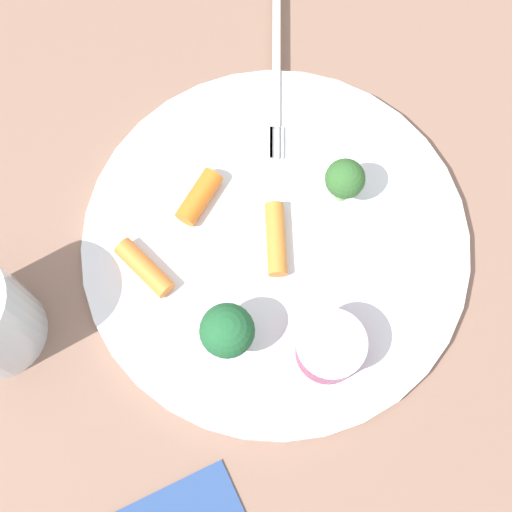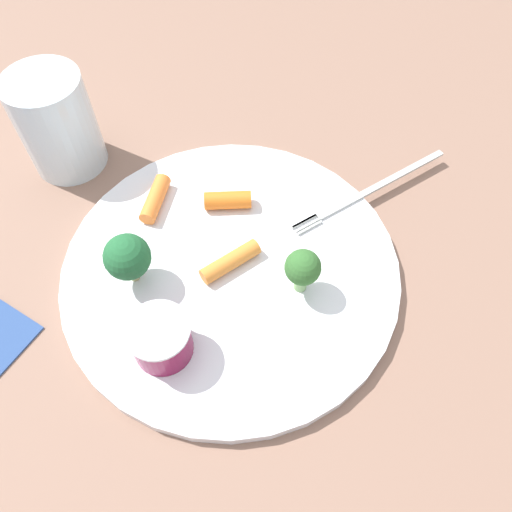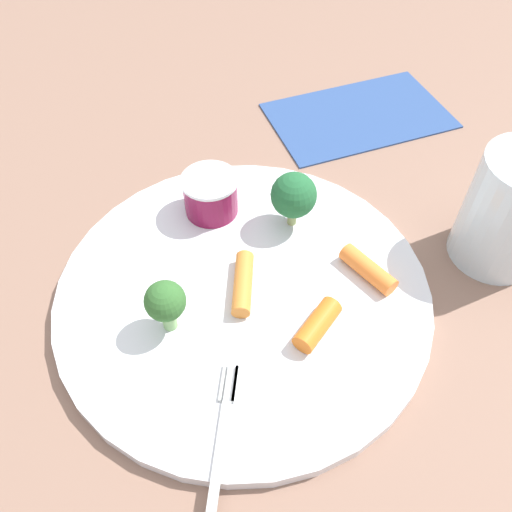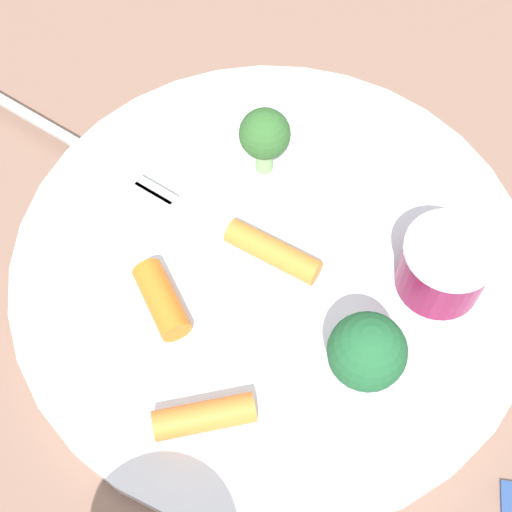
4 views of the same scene
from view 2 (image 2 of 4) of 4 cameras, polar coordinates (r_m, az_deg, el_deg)
The scene contains 10 objects.
ground_plane at distance 0.47m, azimuth -2.81°, elevation -1.89°, with size 2.40×2.40×0.00m, color #876553.
plate at distance 0.47m, azimuth -2.85°, elevation -1.51°, with size 0.31×0.31×0.01m, color white.
sauce_cup at distance 0.41m, azimuth -10.68°, elevation -9.17°, with size 0.05×0.05×0.04m.
broccoli_floret_0 at distance 0.44m, azimuth -14.30°, elevation -0.13°, with size 0.04×0.04×0.05m.
broccoli_floret_1 at distance 0.42m, azimuth 5.28°, elevation -1.41°, with size 0.03×0.03×0.05m.
carrot_stick_0 at distance 0.45m, azimuth -2.88°, elevation -0.52°, with size 0.02×0.02×0.06m, color orange.
carrot_stick_1 at distance 0.49m, azimuth -3.19°, elevation 6.29°, with size 0.02×0.02×0.05m, color orange.
carrot_stick_2 at distance 0.51m, azimuth -11.28°, elevation 6.34°, with size 0.02×0.02×0.05m, color orange.
fork at distance 0.52m, azimuth 12.63°, elevation 7.16°, with size 0.02×0.19×0.00m.
drinking_glass at distance 0.56m, azimuth -21.51°, elevation 13.72°, with size 0.08×0.08×0.10m, color silver.
Camera 2 is at (-0.21, 0.12, 0.40)m, focal length 35.50 mm.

